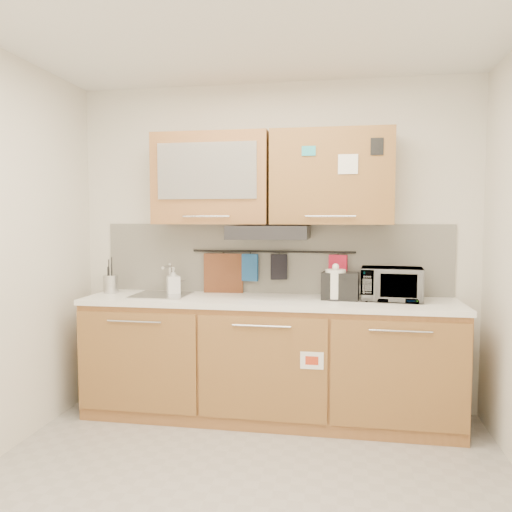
% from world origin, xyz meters
% --- Properties ---
extents(floor, '(3.20, 3.20, 0.00)m').
position_xyz_m(floor, '(0.00, 0.00, 0.00)').
color(floor, '#9E9993').
rests_on(floor, ground).
extents(ceiling, '(3.20, 3.20, 0.00)m').
position_xyz_m(ceiling, '(0.00, 0.00, 2.60)').
color(ceiling, white).
rests_on(ceiling, wall_back).
extents(wall_back, '(3.20, 0.00, 3.20)m').
position_xyz_m(wall_back, '(0.00, 1.50, 1.30)').
color(wall_back, silver).
rests_on(wall_back, ground).
extents(base_cabinet, '(2.80, 0.64, 0.88)m').
position_xyz_m(base_cabinet, '(0.00, 1.19, 0.41)').
color(base_cabinet, '#AD6E3D').
rests_on(base_cabinet, floor).
extents(countertop, '(2.82, 0.62, 0.04)m').
position_xyz_m(countertop, '(0.00, 1.19, 0.90)').
color(countertop, white).
rests_on(countertop, base_cabinet).
extents(backsplash, '(2.80, 0.02, 0.56)m').
position_xyz_m(backsplash, '(0.00, 1.49, 1.20)').
color(backsplash, silver).
rests_on(backsplash, countertop).
extents(upper_cabinets, '(1.82, 0.37, 0.70)m').
position_xyz_m(upper_cabinets, '(-0.00, 1.32, 1.83)').
color(upper_cabinets, '#AD6E3D').
rests_on(upper_cabinets, wall_back).
extents(range_hood, '(0.60, 0.46, 0.10)m').
position_xyz_m(range_hood, '(0.00, 1.25, 1.42)').
color(range_hood, black).
rests_on(range_hood, upper_cabinets).
extents(sink, '(0.42, 0.40, 0.26)m').
position_xyz_m(sink, '(-0.85, 1.21, 0.92)').
color(sink, silver).
rests_on(sink, countertop).
extents(utensil_rail, '(1.30, 0.02, 0.02)m').
position_xyz_m(utensil_rail, '(0.00, 1.45, 1.26)').
color(utensil_rail, black).
rests_on(utensil_rail, backsplash).
extents(utensil_crock, '(0.13, 0.13, 0.29)m').
position_xyz_m(utensil_crock, '(-1.30, 1.26, 1.00)').
color(utensil_crock, silver).
rests_on(utensil_crock, countertop).
extents(kettle, '(0.21, 0.20, 0.27)m').
position_xyz_m(kettle, '(0.50, 1.23, 1.03)').
color(kettle, silver).
rests_on(kettle, countertop).
extents(toaster, '(0.28, 0.19, 0.20)m').
position_xyz_m(toaster, '(0.54, 1.23, 1.02)').
color(toaster, black).
rests_on(toaster, countertop).
extents(microwave, '(0.46, 0.33, 0.24)m').
position_xyz_m(microwave, '(0.91, 1.27, 1.04)').
color(microwave, '#999999').
rests_on(microwave, countertop).
extents(soap_bottle, '(0.13, 0.13, 0.22)m').
position_xyz_m(soap_bottle, '(-0.78, 1.29, 1.03)').
color(soap_bottle, '#999999').
rests_on(soap_bottle, countertop).
extents(cutting_board, '(0.32, 0.05, 0.40)m').
position_xyz_m(cutting_board, '(-0.40, 1.44, 1.04)').
color(cutting_board, brown).
rests_on(cutting_board, utensil_rail).
extents(oven_mitt, '(0.13, 0.05, 0.22)m').
position_xyz_m(oven_mitt, '(-0.18, 1.44, 1.13)').
color(oven_mitt, '#1D4C87').
rests_on(oven_mitt, utensil_rail).
extents(dark_pouch, '(0.13, 0.07, 0.20)m').
position_xyz_m(dark_pouch, '(0.05, 1.44, 1.14)').
color(dark_pouch, black).
rests_on(dark_pouch, utensil_rail).
extents(pot_holder, '(0.15, 0.07, 0.18)m').
position_xyz_m(pot_holder, '(0.52, 1.44, 1.15)').
color(pot_holder, red).
rests_on(pot_holder, utensil_rail).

